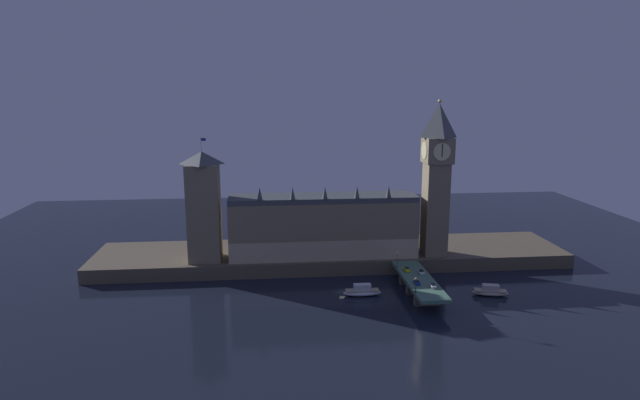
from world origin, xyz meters
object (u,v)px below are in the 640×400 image
Objects in this scene: street_lamp_near at (416,283)px; car_southbound_lead at (433,286)px; car_northbound_trail at (417,282)px; pedestrian_near_rail at (416,289)px; car_southbound_trail at (421,272)px; clock_tower at (437,174)px; car_northbound_lead at (407,269)px; street_lamp_far at (397,258)px; boat_upstream at (362,291)px; boat_downstream at (490,291)px; victoria_tower at (204,206)px.

car_southbound_lead is at bearing 30.64° from street_lamp_near.
car_northbound_trail is 7.83m from pedestrian_near_rail.
car_southbound_trail is at bearing 90.00° from car_southbound_lead.
clock_tower is 16.29× the size of car_southbound_trail.
car_northbound_lead is (-18.18, -21.85, -36.58)m from clock_tower.
car_southbound_trail is at bearing -37.24° from car_northbound_lead.
street_lamp_far is 24.61m from boat_upstream.
street_lamp_far is 0.46× the size of boat_downstream.
victoria_tower is (-103.71, 1.83, -12.88)m from clock_tower.
car_southbound_lead is 0.57× the size of street_lamp_far.
street_lamp_near reaches higher than car_northbound_trail.
car_northbound_lead is at bearing 154.65° from boat_downstream.
car_southbound_lead is at bearing -107.48° from clock_tower.
clock_tower is 104.53m from victoria_tower.
boat_downstream is at bearing -18.20° from victoria_tower.
car_northbound_trail is at bearing -81.82° from street_lamp_far.
victoria_tower is at bearing 149.75° from street_lamp_near.
street_lamp_near is 24.39m from boat_upstream.
car_northbound_trail is 12.74m from car_southbound_trail.
car_southbound_lead is 26.20m from street_lamp_far.
boat_upstream is at bearing 143.81° from pedestrian_near_rail.
car_southbound_lead is (90.63, -43.38, -23.72)m from victoria_tower.
street_lamp_far is (-21.13, -16.88, -32.99)m from clock_tower.
car_northbound_lead is at bearing 25.46° from boat_upstream.
victoria_tower is 13.61× the size of car_northbound_trail.
car_northbound_lead is 1.06× the size of car_southbound_lead.
street_lamp_far reaches higher than car_southbound_lead.
car_northbound_lead is 2.51× the size of pedestrian_near_rail.
street_lamp_far is (-8.05, 8.84, 3.61)m from car_southbound_trail.
victoria_tower is 103.24m from car_southbound_lead.
pedestrian_near_rail is (-7.65, -3.24, 0.18)m from car_southbound_lead.
car_northbound_lead is at bearing -15.47° from victoria_tower.
car_northbound_trail is 21.03m from street_lamp_far.
street_lamp_far is 0.45× the size of boat_upstream.
street_lamp_near is at bearing -149.36° from car_southbound_lead.
pedestrian_near_rail is (-7.65, -19.07, 0.18)m from car_southbound_trail.
victoria_tower reaches higher than street_lamp_near.
car_southbound_lead is at bearing -168.53° from boat_downstream.
boat_downstream is at bearing 11.47° from car_southbound_lead.
victoria_tower is 125.71m from boat_downstream.
street_lamp_near is 36.05m from boat_downstream.
boat_downstream is (25.55, -10.65, -5.36)m from car_southbound_trail.
car_southbound_trail is (-13.08, -25.72, -36.60)m from clock_tower.
boat_downstream is at bearing 1.92° from car_northbound_trail.
car_northbound_trail is (-18.18, -37.40, -36.56)m from clock_tower.
car_northbound_trail is 0.26× the size of boat_upstream.
pedestrian_near_rail is at bearing -111.86° from car_southbound_trail.
street_lamp_far is at bearing 120.72° from car_northbound_lead.
car_southbound_lead is 0.26× the size of boat_downstream.
clock_tower reaches higher than car_northbound_lead.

